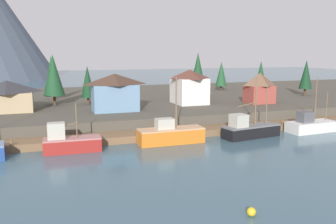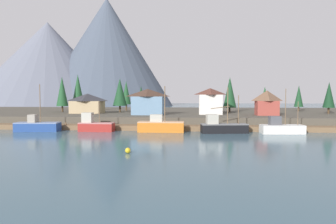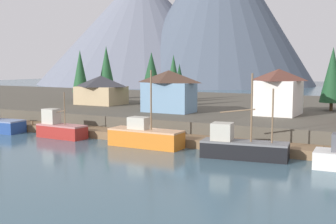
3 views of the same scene
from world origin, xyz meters
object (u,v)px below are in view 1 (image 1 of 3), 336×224
(conifer_back_right, at_px, (261,73))
(channel_buoy, at_px, (251,212))
(conifer_back_left, at_px, (306,75))
(conifer_near_left, at_px, (221,74))
(conifer_far_left, at_px, (198,72))
(fishing_boat_black, at_px, (249,129))
(house_white, at_px, (189,86))
(fishing_boat_white, at_px, (310,125))
(conifer_centre, at_px, (88,82))
(fishing_boat_orange, at_px, (170,134))
(house_red, at_px, (259,88))
(fishing_boat_red, at_px, (70,142))
(conifer_near_right, at_px, (52,73))
(house_tan, at_px, (8,96))
(house_blue, at_px, (115,92))

(conifer_back_right, xyz_separation_m, channel_buoy, (-39.72, -59.14, -6.64))
(conifer_back_left, height_order, channel_buoy, conifer_back_left)
(conifer_near_left, relative_size, conifer_far_left, 0.75)
(fishing_boat_black, distance_m, house_white, 20.37)
(house_white, height_order, conifer_far_left, conifer_far_left)
(fishing_boat_white, distance_m, conifer_centre, 40.51)
(fishing_boat_orange, bearing_deg, channel_buoy, -94.27)
(conifer_centre, distance_m, conifer_far_left, 25.11)
(conifer_back_left, bearing_deg, house_red, -156.56)
(fishing_boat_red, relative_size, conifer_back_right, 0.91)
(conifer_near_left, distance_m, conifer_back_right, 10.29)
(conifer_near_right, bearing_deg, fishing_boat_orange, -67.18)
(house_white, bearing_deg, conifer_centre, 163.97)
(house_tan, relative_size, channel_buoy, 11.90)
(fishing_boat_orange, relative_size, conifer_near_right, 0.98)
(house_tan, height_order, conifer_near_left, conifer_near_left)
(conifer_near_right, bearing_deg, house_red, -26.34)
(fishing_boat_red, height_order, conifer_near_right, conifer_near_right)
(house_red, xyz_separation_m, conifer_back_right, (14.05, 20.83, 1.44))
(fishing_boat_orange, bearing_deg, conifer_near_left, 54.60)
(channel_buoy, bearing_deg, fishing_boat_white, 42.29)
(fishing_boat_black, bearing_deg, house_tan, 140.24)
(house_white, distance_m, conifer_back_left, 30.86)
(house_white, bearing_deg, conifer_far_left, 57.56)
(fishing_boat_black, xyz_separation_m, conifer_near_right, (-26.47, 34.80, 6.87))
(house_tan, distance_m, conifer_centre, 14.56)
(house_blue, bearing_deg, conifer_near_right, 116.17)
(conifer_near_left, bearing_deg, house_tan, -157.76)
(fishing_boat_red, bearing_deg, fishing_boat_white, 1.39)
(conifer_near_right, relative_size, channel_buoy, 13.19)
(house_white, relative_size, conifer_back_left, 0.88)
(fishing_boat_white, xyz_separation_m, conifer_back_left, (18.12, 23.18, 6.31))
(house_tan, height_order, conifer_far_left, conifer_far_left)
(conifer_back_right, bearing_deg, conifer_near_left, 150.33)
(fishing_boat_white, xyz_separation_m, conifer_near_left, (5.88, 41.58, 5.70))
(fishing_boat_white, distance_m, conifer_near_left, 42.38)
(fishing_boat_black, relative_size, conifer_back_left, 1.12)
(house_blue, distance_m, conifer_far_left, 25.66)
(fishing_boat_red, distance_m, house_white, 31.08)
(fishing_boat_white, distance_m, channel_buoy, 33.67)
(conifer_near_left, bearing_deg, channel_buoy, -115.61)
(conifer_centre, distance_m, channel_buoy, 48.56)
(fishing_boat_red, bearing_deg, conifer_back_right, 37.20)
(conifer_near_left, relative_size, conifer_near_right, 0.81)
(conifer_back_left, height_order, conifer_back_right, conifer_back_left)
(fishing_boat_red, height_order, fishing_boat_black, fishing_boat_black)
(fishing_boat_red, relative_size, fishing_boat_white, 0.83)
(conifer_back_right, relative_size, conifer_centre, 1.05)
(fishing_boat_orange, xyz_separation_m, house_white, (10.72, 19.17, 4.63))
(house_tan, bearing_deg, conifer_far_left, 12.11)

